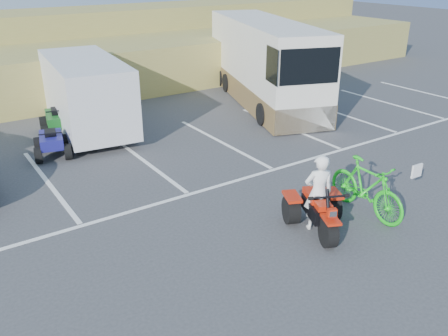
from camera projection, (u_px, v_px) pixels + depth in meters
ground at (247, 238)px, 9.86m from camera, size 100.00×100.00×0.00m
parking_stripes at (186, 165)px, 13.38m from camera, size 28.00×5.16×0.01m
grass_embankment at (40, 56)px, 21.04m from camera, size 40.00×8.50×3.10m
red_trike_atv at (318, 231)px, 10.10m from camera, size 1.80×2.00×1.06m
rider at (318, 193)px, 9.89m from camera, size 0.73×0.62×1.69m
green_dirt_bike at (366, 188)px, 10.58m from camera, size 0.71×2.16×1.28m
cargo_trailer at (86, 93)px, 15.61m from camera, size 2.63×5.34×2.40m
rv_motorhome at (264, 67)px, 19.02m from camera, size 4.98×8.93×3.13m
quad_atv_blue at (54, 156)px, 14.01m from camera, size 1.28×1.54×0.88m
quad_atv_green at (61, 135)px, 15.66m from camera, size 1.46×1.76×1.02m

